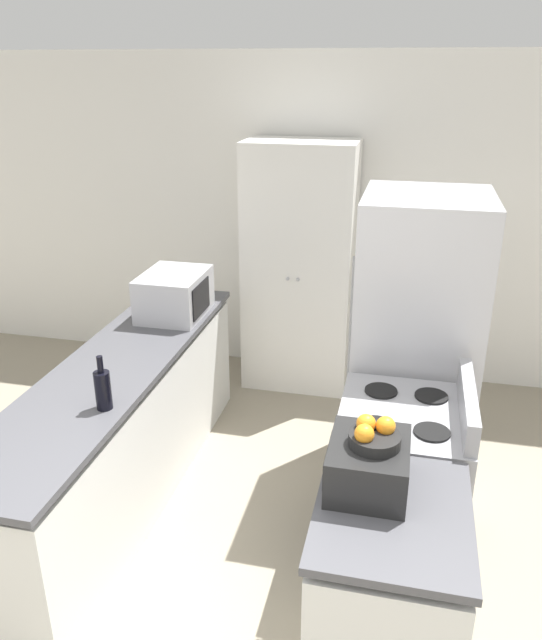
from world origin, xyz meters
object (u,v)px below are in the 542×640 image
pantry_cabinet (300,268)px  stove (398,485)px  refrigerator (415,345)px  wine_bottle (103,389)px  microwave (174,294)px  fruit_bowl (373,435)px  toaster_oven (368,465)px

pantry_cabinet → stove: (0.89, -1.92, -0.53)m
pantry_cabinet → refrigerator: (0.93, -1.13, -0.07)m
refrigerator → wine_bottle: bearing=-143.8°
pantry_cabinet → microwave: (-0.68, -0.96, 0.06)m
wine_bottle → fruit_bowl: size_ratio=1.38×
toaster_oven → stove: bearing=78.0°
stove → microwave: (-1.57, 0.96, 0.59)m
refrigerator → microwave: bearing=174.1°
pantry_cabinet → stove: pantry_cabinet is taller
stove → microwave: 1.93m
microwave → wine_bottle: microwave is taller
wine_bottle → stove: bearing=11.8°
stove → toaster_oven: 0.85m
wine_bottle → refrigerator: bearing=36.2°
refrigerator → wine_bottle: 1.86m
toaster_oven → fruit_bowl: bearing=1.3°
stove → refrigerator: (0.04, 0.79, 0.45)m
wine_bottle → toaster_oven: (1.32, -0.33, -0.01)m
fruit_bowl → microwave: bearing=132.3°
refrigerator → fruit_bowl: (-0.16, -1.42, 0.23)m
pantry_cabinet → refrigerator: size_ratio=1.08×
stove → wine_bottle: wine_bottle is taller
stove → pantry_cabinet: bearing=114.8°
pantry_cabinet → microwave: pantry_cabinet is taller
pantry_cabinet → wine_bottle: pantry_cabinet is taller
pantry_cabinet → fruit_bowl: size_ratio=9.56×
stove → wine_bottle: 1.59m
microwave → wine_bottle: 1.27m
stove → fruit_bowl: (-0.12, -0.63, 0.69)m
refrigerator → microwave: refrigerator is taller
refrigerator → fruit_bowl: 1.45m
microwave → wine_bottle: bearing=-84.9°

